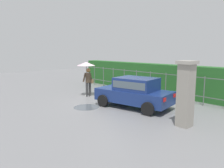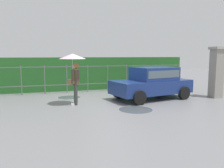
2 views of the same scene
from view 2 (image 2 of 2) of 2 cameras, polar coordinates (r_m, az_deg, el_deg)
ground_plane at (r=10.10m, az=0.37°, el=-4.36°), size 40.00×40.00×0.00m
car at (r=10.75m, az=10.04°, el=0.58°), size 3.95×2.42×1.48m
pedestrian at (r=9.34m, az=-9.62°, el=4.48°), size 1.07×1.07×2.09m
gate_pillar at (r=11.95m, az=24.66°, el=2.79°), size 0.60×0.60×2.42m
fence_section at (r=12.64m, az=-6.09°, el=1.73°), size 11.48×0.05×1.50m
hedge_row at (r=13.63m, az=-6.94°, el=2.65°), size 12.43×0.90×1.90m
puddle_near at (r=8.64m, az=5.94°, el=-6.37°), size 1.26×1.26×0.00m
puddle_far at (r=11.21m, az=-10.70°, el=-3.31°), size 1.05×1.05×0.00m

